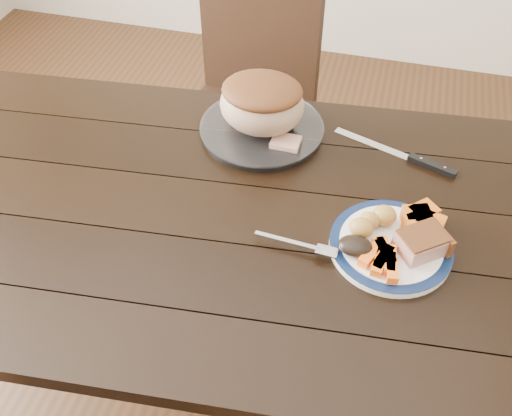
% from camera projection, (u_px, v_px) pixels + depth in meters
% --- Properties ---
extents(ground, '(4.00, 4.00, 0.00)m').
position_uv_depth(ground, '(233.00, 374.00, 1.81)').
color(ground, '#472B16').
rests_on(ground, ground).
extents(dining_table, '(1.68, 1.04, 0.75)m').
position_uv_depth(dining_table, '(225.00, 238.00, 1.34)').
color(dining_table, black).
rests_on(dining_table, ground).
extents(chair_far, '(0.48, 0.49, 0.93)m').
position_uv_depth(chair_far, '(247.00, 98.00, 1.96)').
color(chair_far, black).
rests_on(chair_far, ground).
extents(dinner_plate, '(0.26, 0.26, 0.02)m').
position_uv_depth(dinner_plate, '(390.00, 246.00, 1.19)').
color(dinner_plate, white).
rests_on(dinner_plate, dining_table).
extents(plate_rim, '(0.26, 0.26, 0.02)m').
position_uv_depth(plate_rim, '(391.00, 244.00, 1.18)').
color(plate_rim, '#0C1A3C').
rests_on(plate_rim, dinner_plate).
extents(serving_platter, '(0.31, 0.31, 0.02)m').
position_uv_depth(serving_platter, '(262.00, 130.00, 1.46)').
color(serving_platter, white).
rests_on(serving_platter, dining_table).
extents(pork_slice, '(0.12, 0.11, 0.04)m').
position_uv_depth(pork_slice, '(421.00, 243.00, 1.15)').
color(pork_slice, tan).
rests_on(pork_slice, dinner_plate).
extents(roasted_potatoes, '(0.09, 0.09, 0.04)m').
position_uv_depth(roasted_potatoes, '(373.00, 221.00, 1.19)').
color(roasted_potatoes, gold).
rests_on(roasted_potatoes, dinner_plate).
extents(carrot_batons, '(0.08, 0.11, 0.02)m').
position_uv_depth(carrot_batons, '(383.00, 258.00, 1.14)').
color(carrot_batons, orange).
rests_on(carrot_batons, dinner_plate).
extents(pumpkin_wedges, '(0.09, 0.10, 0.04)m').
position_uv_depth(pumpkin_wedges, '(422.00, 220.00, 1.20)').
color(pumpkin_wedges, orange).
rests_on(pumpkin_wedges, dinner_plate).
extents(dark_mushroom, '(0.07, 0.05, 0.03)m').
position_uv_depth(dark_mushroom, '(355.00, 246.00, 1.15)').
color(dark_mushroom, black).
rests_on(dark_mushroom, dinner_plate).
extents(fork, '(0.18, 0.03, 0.00)m').
position_uv_depth(fork, '(302.00, 245.00, 1.18)').
color(fork, silver).
rests_on(fork, dinner_plate).
extents(roast_joint, '(0.21, 0.18, 0.14)m').
position_uv_depth(roast_joint, '(262.00, 105.00, 1.40)').
color(roast_joint, tan).
rests_on(roast_joint, serving_platter).
extents(cut_slice, '(0.07, 0.06, 0.02)m').
position_uv_depth(cut_slice, '(286.00, 143.00, 1.40)').
color(cut_slice, tan).
rests_on(cut_slice, serving_platter).
extents(carving_knife, '(0.31, 0.12, 0.01)m').
position_uv_depth(carving_knife, '(417.00, 160.00, 1.38)').
color(carving_knife, silver).
rests_on(carving_knife, dining_table).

